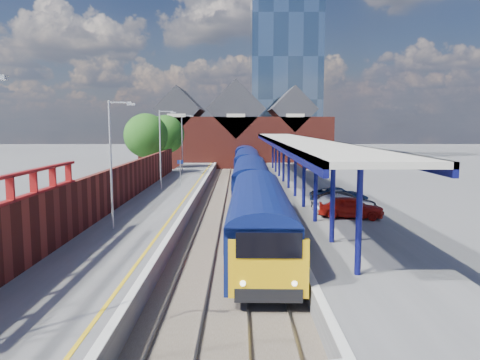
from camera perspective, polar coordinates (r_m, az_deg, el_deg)
The scene contains 23 objects.
ground at distance 49.79m, azimuth -0.66°, elevation -1.04°, with size 240.00×240.00×0.00m, color #5B5B5E.
ballast_bed at distance 39.90m, azimuth -0.80°, elevation -2.92°, with size 6.00×76.00×0.06m, color #473D33.
rails at distance 39.88m, azimuth -0.80°, elevation -2.79°, with size 4.51×76.00×0.14m.
left_platform at distance 40.26m, azimuth -8.65°, elevation -2.23°, with size 5.00×76.00×1.00m, color #565659.
right_platform at distance 40.20m, azimuth 7.79°, elevation -2.23°, with size 6.00×76.00×1.00m, color #565659.
coping_left at distance 39.90m, azimuth -5.33°, elevation -1.50°, with size 0.30×76.00×0.05m, color silver.
coping_right at distance 39.83m, azimuth 3.74°, elevation -1.50°, with size 0.30×76.00×0.05m, color silver.
yellow_line at distance 39.96m, azimuth -6.18°, elevation -1.53°, with size 0.14×76.00×0.01m, color yellow.
train at distance 48.81m, azimuth 1.08°, elevation 1.31°, with size 3.15×65.95×3.45m.
canopy at distance 41.61m, azimuth 6.82°, elevation 4.66°, with size 4.50×52.00×4.48m.
lamp_post_b at distance 26.29m, azimuth -15.20°, elevation 2.77°, with size 1.48×0.18×7.00m.
lamp_post_c at distance 41.93m, azimuth -9.53°, elevation 4.27°, with size 1.48×0.18×7.00m.
lamp_post_d at distance 57.77m, azimuth -6.94°, elevation 4.95°, with size 1.48×0.18×7.00m.
platform_sign at distance 43.86m, azimuth -7.29°, elevation 1.40°, with size 0.55×0.08×2.50m.
brick_wall at distance 34.23m, azimuth -14.62°, elevation -0.63°, with size 0.35×50.00×3.86m.
station_building at distance 77.35m, azimuth -0.48°, elevation 5.75°, with size 30.00×12.12×13.78m.
glass_tower at distance 100.71m, azimuth 5.48°, elevation 14.35°, with size 14.20×14.20×40.30m.
tree_near at distance 56.31m, azimuth -11.25°, elevation 5.19°, with size 5.20×5.20×8.10m.
tree_far at distance 64.01m, azimuth -8.99°, elevation 5.40°, with size 5.20×5.20×8.10m.
parked_car_red at distance 29.65m, azimuth 13.38°, elevation -3.22°, with size 1.59×3.95×1.35m, color #A8150E.
parked_car_silver at distance 30.70m, azimuth 12.51°, elevation -2.94°, with size 1.35×3.86×1.27m, color silver.
parked_car_dark at distance 31.91m, azimuth 12.58°, elevation -2.59°, with size 1.77×4.36×1.26m, color black.
parked_car_blue at distance 34.91m, azimuth 12.02°, elevation -1.87°, with size 1.94×4.20×1.17m, color navy.
Camera 1 is at (0.46, -19.34, 6.67)m, focal length 35.00 mm.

